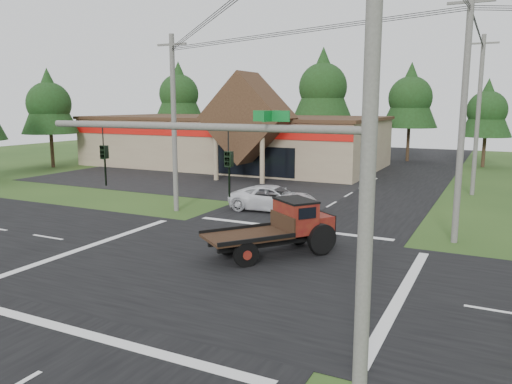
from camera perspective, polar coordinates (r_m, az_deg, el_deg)
The scene contains 18 objects.
ground at distance 20.42m, azimuth -3.66°, elevation -8.51°, with size 120.00×120.00×0.00m, color #223F16.
road_ns at distance 20.42m, azimuth -3.66°, elevation -8.49°, with size 12.00×120.00×0.02m, color black.
road_ew at distance 20.42m, azimuth -3.66°, elevation -8.48°, with size 120.00×12.00×0.02m, color black.
parking_apron at distance 43.39m, azimuth -7.15°, elevation 1.38°, with size 28.00×14.00×0.02m, color black.
cvs_building at distance 52.96m, azimuth -2.43°, elevation 6.02°, with size 30.40×18.20×9.19m.
traffic_signal_mast at distance 10.24m, azimuth 3.32°, elevation -1.61°, with size 8.12×0.24×7.00m.
utility_pole_nr at distance 9.54m, azimuth 12.76°, elevation 4.66°, with size 2.00×0.30×11.00m.
utility_pole_nw at distance 30.46m, azimuth -9.36°, elevation 7.83°, with size 2.00×0.30×10.50m.
utility_pole_ne at distance 24.81m, azimuth 22.57°, elevation 7.89°, with size 2.00×0.30×11.50m.
utility_pole_n at distance 38.78m, azimuth 24.04°, elevation 8.07°, with size 2.00×0.30×11.20m.
tree_row_a at distance 69.28m, azimuth -8.81°, elevation 11.22°, with size 6.72×6.72×12.12m.
tree_row_b at distance 65.83m, azimuth -0.50°, elevation 10.23°, with size 5.60×5.60×10.10m.
tree_row_c at distance 61.06m, azimuth 7.65°, elevation 12.05°, with size 7.28×7.28×13.13m.
tree_row_d at distance 59.54m, azimuth 17.24°, elevation 10.45°, with size 6.16×6.16×11.11m.
tree_row_e at distance 56.77m, azimuth 24.91°, elevation 8.66°, with size 5.04×5.04×9.09m.
tree_side_w at distance 55.60m, azimuth -22.61°, elevation 9.51°, with size 5.60×5.60×10.10m.
antique_flatbed_truck at distance 21.54m, azimuth 1.86°, elevation -4.15°, with size 2.22×5.80×2.43m, color #5B0D11, non-canonical shape.
white_pickup at distance 30.67m, azimuth 2.07°, elevation -0.73°, with size 2.52×5.47×1.52m, color silver.
Camera 1 is at (9.73, -16.74, 6.49)m, focal length 35.00 mm.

